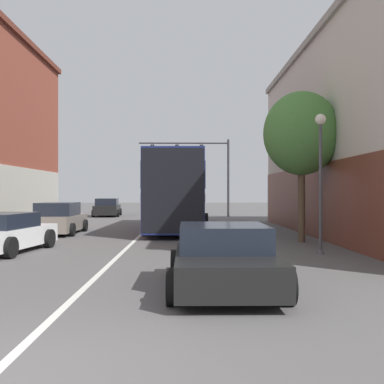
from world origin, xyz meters
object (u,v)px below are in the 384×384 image
(parked_car_left_mid, at_px, (5,233))
(street_tree_near, at_px, (301,134))
(hatchback_foreground, at_px, (224,258))
(traffic_signal_gantry, at_px, (198,159))
(parked_car_left_near, at_px, (59,219))
(bus, at_px, (178,189))
(parked_car_left_far, at_px, (107,208))
(street_lamp, at_px, (321,169))

(parked_car_left_mid, height_order, street_tree_near, street_tree_near)
(hatchback_foreground, distance_m, traffic_signal_gantry, 27.15)
(hatchback_foreground, distance_m, parked_car_left_near, 13.58)
(street_tree_near, bearing_deg, parked_car_left_mid, -164.00)
(bus, xyz_separation_m, parked_car_left_far, (-5.91, 13.11, -1.41))
(parked_car_left_near, relative_size, parked_car_left_mid, 0.94)
(parked_car_left_far, bearing_deg, hatchback_foreground, -169.63)
(parked_car_left_mid, relative_size, street_lamp, 1.01)
(bus, relative_size, traffic_signal_gantry, 1.54)
(parked_car_left_far, distance_m, street_tree_near, 22.08)
(parked_car_left_mid, distance_m, traffic_signal_gantry, 22.75)
(parked_car_left_near, distance_m, traffic_signal_gantry, 16.91)
(parked_car_left_near, xyz_separation_m, parked_car_left_mid, (0.11, -6.39, -0.07))
(parked_car_left_mid, height_order, traffic_signal_gantry, traffic_signal_gantry)
(bus, distance_m, hatchback_foreground, 14.38)
(bus, bearing_deg, street_lamp, -152.62)
(parked_car_left_far, bearing_deg, street_tree_near, -154.51)
(bus, height_order, hatchback_foreground, bus)
(parked_car_left_far, bearing_deg, bus, -159.81)
(hatchback_foreground, xyz_separation_m, parked_car_left_mid, (-6.46, 5.49, 0.00))
(parked_car_left_mid, bearing_deg, bus, -23.94)
(parked_car_left_far, relative_size, street_tree_near, 0.76)
(hatchback_foreground, bearing_deg, bus, 4.55)
(hatchback_foreground, bearing_deg, parked_car_left_far, 14.42)
(bus, distance_m, parked_car_left_near, 6.09)
(hatchback_foreground, bearing_deg, street_tree_near, -23.83)
(street_lamp, bearing_deg, parked_car_left_mid, 177.19)
(bus, xyz_separation_m, traffic_signal_gantry, (1.39, 12.60, 2.47))
(bus, bearing_deg, street_tree_near, -139.19)
(parked_car_left_near, distance_m, street_lamp, 12.28)
(parked_car_left_far, height_order, street_lamp, street_lamp)
(hatchback_foreground, bearing_deg, traffic_signal_gantry, -0.56)
(hatchback_foreground, xyz_separation_m, parked_car_left_far, (-7.05, 27.37, 0.07))
(parked_car_left_mid, xyz_separation_m, traffic_signal_gantry, (6.72, 21.37, 3.94))
(street_lamp, xyz_separation_m, street_tree_near, (0.29, 3.40, 1.54))
(hatchback_foreground, height_order, parked_car_left_near, parked_car_left_near)
(parked_car_left_mid, relative_size, traffic_signal_gantry, 0.61)
(traffic_signal_gantry, bearing_deg, parked_car_left_near, -114.49)
(parked_car_left_near, bearing_deg, street_lamp, -124.87)
(parked_car_left_far, bearing_deg, street_lamp, -159.00)
(traffic_signal_gantry, bearing_deg, parked_car_left_mid, -107.44)
(traffic_signal_gantry, bearing_deg, parked_car_left_far, 176.01)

